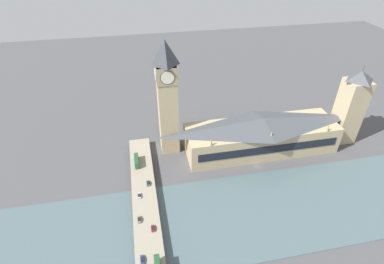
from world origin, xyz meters
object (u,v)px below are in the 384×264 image
at_px(victoria_tower, 350,107).
at_px(road_bridge, 147,225).
at_px(car_southbound_tail, 148,183).
at_px(clock_tower, 167,96).
at_px(double_decker_bus_lead, 137,161).
at_px(car_northbound_mid, 142,260).
at_px(car_southbound_extra, 139,196).
at_px(car_northbound_lead, 153,228).
at_px(car_southbound_mid, 139,219).
at_px(parliament_hall, 261,134).

bearing_deg(victoria_tower, road_bridge, 109.93).
bearing_deg(road_bridge, car_southbound_tail, -5.96).
relative_size(clock_tower, double_decker_bus_lead, 6.80).
distance_m(car_northbound_mid, car_southbound_extra, 39.67).
height_order(car_northbound_lead, car_southbound_mid, car_southbound_mid).
bearing_deg(car_southbound_tail, car_northbound_lead, 179.73).
height_order(car_northbound_mid, car_southbound_tail, car_northbound_mid).
xyz_separation_m(victoria_tower, car_southbound_mid, (-49.62, 148.96, -21.40)).
height_order(parliament_hall, car_southbound_tail, parliament_hall).
relative_size(clock_tower, victoria_tower, 1.35).
bearing_deg(clock_tower, car_southbound_mid, 158.65).
xyz_separation_m(clock_tower, road_bridge, (-65.94, 20.95, -38.09)).
height_order(car_northbound_mid, car_southbound_extra, car_northbound_mid).
xyz_separation_m(parliament_hall, double_decker_bus_lead, (-4.38, 85.23, -5.55)).
distance_m(victoria_tower, car_southbound_extra, 153.27).
distance_m(parliament_hall, victoria_tower, 64.37).
height_order(parliament_hall, road_bridge, parliament_hall).
bearing_deg(road_bridge, car_southbound_extra, 8.06).
distance_m(car_southbound_mid, car_southbound_extra, 16.65).
xyz_separation_m(car_southbound_tail, car_southbound_extra, (-8.89, 5.77, -0.04)).
relative_size(parliament_hall, car_southbound_mid, 24.03).
bearing_deg(road_bridge, car_northbound_lead, -142.97).
bearing_deg(car_southbound_extra, car_northbound_lead, -166.52).
xyz_separation_m(victoria_tower, car_southbound_tail, (-24.10, 142.36, -21.43)).
relative_size(parliament_hall, road_bridge, 0.69).
bearing_deg(car_southbound_mid, car_southbound_tail, -14.50).
relative_size(parliament_hall, victoria_tower, 1.79).
distance_m(clock_tower, double_decker_bus_lead, 45.53).
bearing_deg(car_southbound_mid, parliament_hall, -60.08).
xyz_separation_m(car_northbound_mid, car_southbound_tail, (48.55, -6.49, -0.01)).
height_order(road_bridge, car_southbound_tail, car_southbound_tail).
distance_m(victoria_tower, double_decker_bus_lead, 149.41).
distance_m(road_bridge, car_northbound_mid, 20.33).
bearing_deg(car_southbound_extra, victoria_tower, -77.44).
xyz_separation_m(parliament_hall, car_southbound_tail, (-24.05, 79.53, -7.41)).
bearing_deg(car_southbound_mid, car_southbound_extra, -2.85).
xyz_separation_m(clock_tower, car_northbound_lead, (-69.69, 18.12, -36.53)).
relative_size(victoria_tower, road_bridge, 0.39).
xyz_separation_m(parliament_hall, clock_tower, (13.30, 61.56, 29.10)).
xyz_separation_m(double_decker_bus_lead, car_southbound_mid, (-45.18, 0.91, -1.83)).
relative_size(road_bridge, car_southbound_mid, 34.75).
height_order(double_decker_bus_lead, car_southbound_mid, double_decker_bus_lead).
distance_m(car_northbound_mid, car_southbound_tail, 48.98).
bearing_deg(clock_tower, car_northbound_mid, 164.11).
bearing_deg(road_bridge, car_southbound_mid, 49.63).
relative_size(parliament_hall, car_northbound_mid, 22.24).
bearing_deg(victoria_tower, car_southbound_extra, 102.56).
xyz_separation_m(victoria_tower, double_decker_bus_lead, (-4.44, 148.05, -19.57)).
bearing_deg(double_decker_bus_lead, car_southbound_extra, 179.84).
bearing_deg(car_northbound_mid, car_southbound_mid, 0.28).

